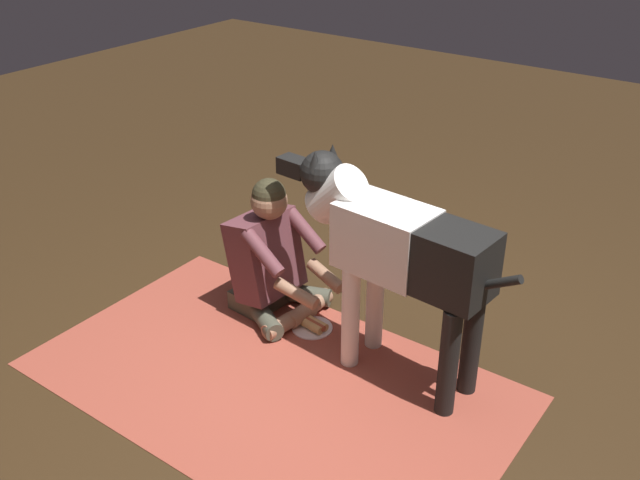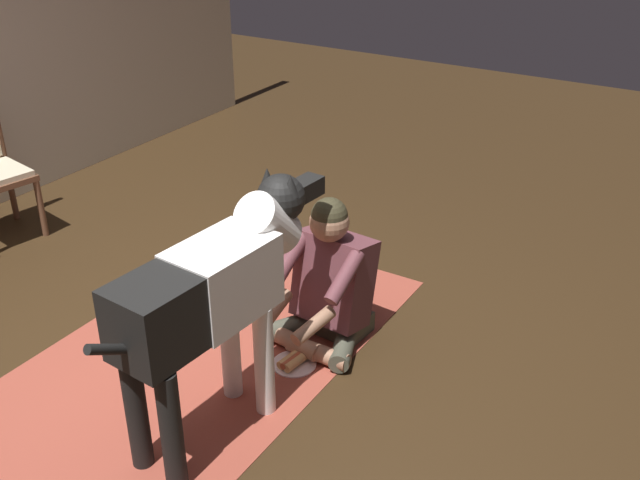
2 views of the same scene
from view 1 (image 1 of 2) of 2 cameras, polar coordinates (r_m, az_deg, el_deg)
name	(u,v)px [view 1 (image 1 of 2)]	position (r m, az deg, el deg)	size (l,w,h in m)	color
ground_plane	(328,386)	(3.84, 0.61, -11.35)	(13.46, 13.46, 0.00)	#332212
area_rug	(272,380)	(3.88, -3.76, -10.90)	(2.49, 1.47, 0.01)	#964131
person_sitting_on_floor	(272,259)	(4.24, -3.81, -1.50)	(0.68, 0.58, 0.85)	#4A4B3C
large_dog	(395,248)	(3.58, 5.87, -0.62)	(1.42, 0.36, 1.14)	white
hot_dog_on_plate	(312,325)	(4.23, -0.62, -6.69)	(0.24, 0.24, 0.06)	white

